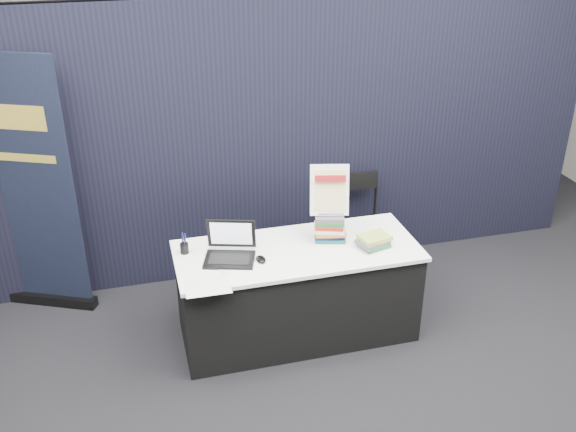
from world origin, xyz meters
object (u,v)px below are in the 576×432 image
Objects in this scene: book_stack_short at (374,242)px; stacking_chair at (360,223)px; display_table at (297,292)px; laptop at (228,250)px; info_sign at (330,191)px; book_stack_tall at (330,227)px; pullup_banner at (26,202)px.

book_stack_short is 0.89m from stacking_chair.
stacking_chair is at bearing 42.45° from display_table.
display_table is 7.10× the size of book_stack_short.
laptop is 0.86m from info_sign.
book_stack_tall is at bearing 17.29° from display_table.
display_table is 0.70m from book_stack_short.
laptop is 1.49m from stacking_chair.
info_sign is 0.19× the size of pullup_banner.
laptop is 1.05× the size of info_sign.
laptop is at bearing -158.60° from info_sign.
stacking_chair is at bearing 75.23° from book_stack_short.
book_stack_short is at bearing -35.49° from book_stack_tall.
display_table is at bearing -1.27° from pullup_banner.
stacking_chair is at bearing 19.62° from pullup_banner.
laptop is at bearing -147.76° from stacking_chair.
stacking_chair is (0.22, 0.82, -0.28)m from book_stack_short.
laptop is 1.62× the size of book_stack_short.
pullup_banner reaches higher than info_sign.
display_table is 4.62× the size of info_sign.
laptop reaches higher than display_table.
laptop is at bearing -8.60° from pullup_banner.
display_table is 1.05m from stacking_chair.
display_table is 0.85× the size of pullup_banner.
pullup_banner is (-1.94, 0.95, 0.56)m from display_table.
info_sign is (-0.28, 0.23, 0.34)m from book_stack_short.
laptop is 1.71m from pullup_banner.
info_sign is 0.99m from stacking_chair.
book_stack_short is at bearing -25.74° from info_sign.
display_table is 0.82m from info_sign.
book_stack_short is at bearing 1.71° from pullup_banner.
book_stack_short is 0.12× the size of pullup_banner.
pullup_banner is (-1.42, 0.94, 0.12)m from laptop.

